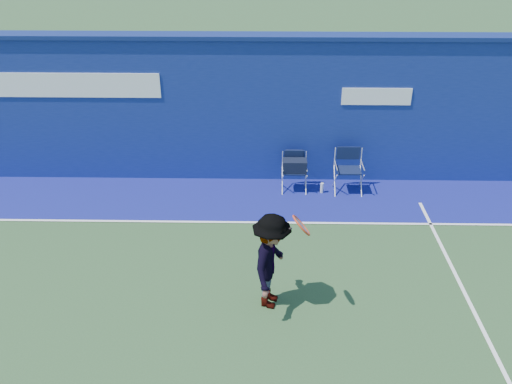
{
  "coord_description": "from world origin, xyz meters",
  "views": [
    {
      "loc": [
        1.36,
        -5.5,
        5.46
      ],
      "look_at": [
        1.22,
        2.6,
        1.0
      ],
      "focal_mm": 38.0,
      "sensor_mm": 36.0,
      "label": 1
    }
  ],
  "objects_px": {
    "directors_chair_left": "(294,175)",
    "water_bottle": "(322,188)",
    "tennis_player": "(272,261)",
    "directors_chair_right": "(348,179)"
  },
  "relations": [
    {
      "from": "directors_chair_right",
      "to": "directors_chair_left",
      "type": "bearing_deg",
      "value": 178.33
    },
    {
      "from": "directors_chair_left",
      "to": "water_bottle",
      "type": "relative_size",
      "value": 3.71
    },
    {
      "from": "directors_chair_right",
      "to": "water_bottle",
      "type": "height_order",
      "value": "directors_chair_right"
    },
    {
      "from": "directors_chair_left",
      "to": "tennis_player",
      "type": "height_order",
      "value": "tennis_player"
    },
    {
      "from": "directors_chair_left",
      "to": "water_bottle",
      "type": "xyz_separation_m",
      "value": [
        0.58,
        -0.11,
        -0.24
      ]
    },
    {
      "from": "directors_chair_right",
      "to": "water_bottle",
      "type": "relative_size",
      "value": 4.1
    },
    {
      "from": "water_bottle",
      "to": "directors_chair_right",
      "type": "bearing_deg",
      "value": 8.43
    },
    {
      "from": "tennis_player",
      "to": "directors_chair_right",
      "type": "bearing_deg",
      "value": 65.65
    },
    {
      "from": "directors_chair_right",
      "to": "tennis_player",
      "type": "relative_size",
      "value": 0.56
    },
    {
      "from": "directors_chair_left",
      "to": "water_bottle",
      "type": "height_order",
      "value": "directors_chair_left"
    }
  ]
}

